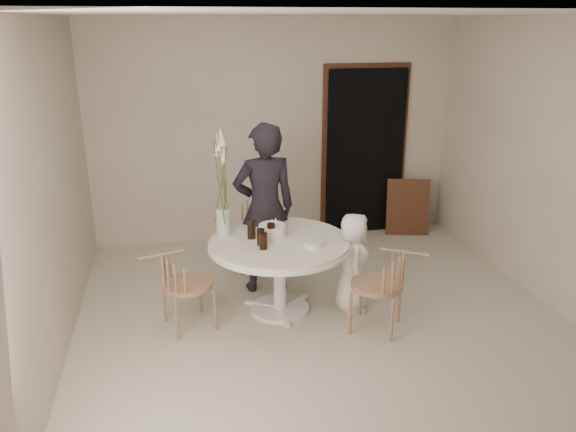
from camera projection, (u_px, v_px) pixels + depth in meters
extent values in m
plane|color=beige|center=(322.00, 319.00, 5.27)|extent=(4.50, 4.50, 0.00)
plane|color=silver|center=(329.00, 14.00, 4.37)|extent=(4.50, 4.50, 0.00)
plane|color=beige|center=(276.00, 132.00, 6.90)|extent=(4.50, 0.00, 4.50)
plane|color=beige|center=(449.00, 302.00, 2.74)|extent=(4.50, 0.00, 4.50)
plane|color=beige|center=(47.00, 197.00, 4.38)|extent=(0.00, 4.50, 4.50)
plane|color=beige|center=(556.00, 167.00, 5.26)|extent=(0.00, 4.50, 4.50)
cube|color=black|center=(365.00, 153.00, 7.17)|extent=(1.00, 0.10, 2.10)
cube|color=brown|center=(364.00, 148.00, 7.18)|extent=(1.12, 0.03, 2.22)
cylinder|color=white|center=(280.00, 308.00, 5.42)|extent=(0.56, 0.56, 0.04)
cylinder|color=white|center=(280.00, 278.00, 5.31)|extent=(0.12, 0.12, 0.65)
cylinder|color=white|center=(280.00, 245.00, 5.20)|extent=(1.33, 1.33, 0.03)
cylinder|color=white|center=(280.00, 242.00, 5.19)|extent=(1.30, 1.30, 0.04)
cube|color=brown|center=(408.00, 207.00, 7.28)|extent=(0.57, 0.30, 0.72)
cylinder|color=#A67B5A|center=(242.00, 257.00, 6.10)|extent=(0.03, 0.03, 0.43)
cylinder|color=#A67B5A|center=(276.00, 258.00, 6.09)|extent=(0.03, 0.03, 0.43)
cylinder|color=#A67B5A|center=(246.00, 244.00, 6.46)|extent=(0.03, 0.03, 0.43)
cylinder|color=#A67B5A|center=(279.00, 245.00, 6.44)|extent=(0.03, 0.03, 0.43)
cylinder|color=#A67B5A|center=(260.00, 232.00, 6.20)|extent=(0.47, 0.47, 0.05)
cylinder|color=#A67B5A|center=(360.00, 295.00, 5.27)|extent=(0.03, 0.03, 0.41)
cylinder|color=#A67B5A|center=(350.00, 313.00, 4.95)|extent=(0.03, 0.03, 0.41)
cylinder|color=#A67B5A|center=(400.00, 302.00, 5.15)|extent=(0.03, 0.03, 0.41)
cylinder|color=#A67B5A|center=(392.00, 321.00, 4.83)|extent=(0.03, 0.03, 0.41)
cylinder|color=#A67B5A|center=(377.00, 285.00, 4.98)|extent=(0.46, 0.46, 0.05)
cylinder|color=#A67B5A|center=(215.00, 310.00, 5.03)|extent=(0.03, 0.03, 0.40)
cylinder|color=#A67B5A|center=(201.00, 294.00, 5.32)|extent=(0.03, 0.03, 0.40)
cylinder|color=#A67B5A|center=(177.00, 319.00, 4.86)|extent=(0.03, 0.03, 0.40)
cylinder|color=#A67B5A|center=(164.00, 302.00, 5.16)|extent=(0.03, 0.03, 0.40)
cylinder|color=#A67B5A|center=(188.00, 284.00, 5.02)|extent=(0.44, 0.44, 0.04)
imported|color=black|center=(265.00, 209.00, 5.61)|extent=(0.67, 0.47, 1.74)
imported|color=white|center=(353.00, 262.00, 5.31)|extent=(0.39, 0.52, 0.97)
cylinder|color=white|center=(272.00, 231.00, 5.25)|extent=(0.25, 0.25, 0.12)
cylinder|color=#F1E298|center=(272.00, 222.00, 5.22)|extent=(0.01, 0.01, 0.05)
cylinder|color=#F1E298|center=(276.00, 221.00, 5.26)|extent=(0.01, 0.01, 0.05)
cylinder|color=black|center=(263.00, 241.00, 4.96)|extent=(0.09, 0.09, 0.15)
cylinder|color=black|center=(261.00, 237.00, 5.05)|extent=(0.09, 0.09, 0.15)
cylinder|color=black|center=(251.00, 230.00, 5.21)|extent=(0.11, 0.11, 0.17)
cylinder|color=black|center=(271.00, 232.00, 5.16)|extent=(0.09, 0.09, 0.16)
cylinder|color=white|center=(313.00, 244.00, 5.04)|extent=(0.21, 0.21, 0.05)
cylinder|color=silver|center=(223.00, 222.00, 5.28)|extent=(0.14, 0.14, 0.26)
cylinder|color=#456129|center=(225.00, 188.00, 5.18)|extent=(0.01, 0.01, 0.65)
cone|color=white|center=(224.00, 153.00, 5.08)|extent=(0.07, 0.07, 0.17)
cylinder|color=#456129|center=(221.00, 185.00, 5.19)|extent=(0.01, 0.01, 0.71)
cone|color=white|center=(219.00, 147.00, 5.07)|extent=(0.07, 0.07, 0.17)
cylinder|color=#456129|center=(219.00, 183.00, 5.14)|extent=(0.01, 0.01, 0.76)
cone|color=white|center=(217.00, 142.00, 5.02)|extent=(0.07, 0.07, 0.17)
cylinder|color=#456129|center=(223.00, 180.00, 5.12)|extent=(0.01, 0.01, 0.82)
cone|color=white|center=(221.00, 136.00, 4.99)|extent=(0.07, 0.07, 0.17)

